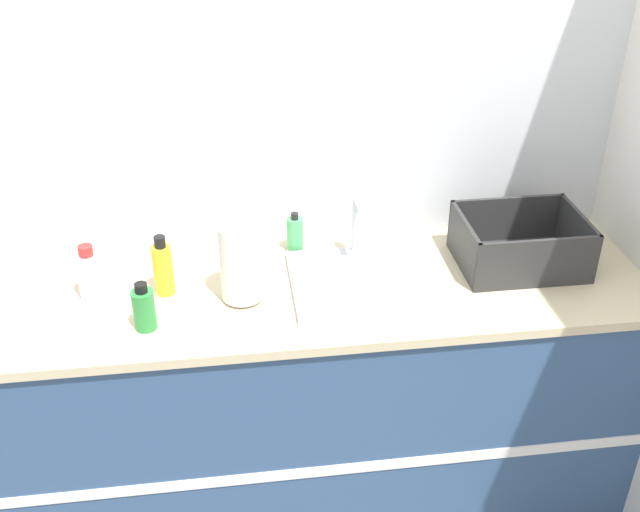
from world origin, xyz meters
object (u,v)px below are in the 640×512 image
object	(u,v)px
paper_towel_roll	(241,263)
bottle_green	(144,309)
dish_rack	(519,247)
soap_dispenser	(295,234)
bottle_yellow	(163,268)
sink	(364,278)
bottle_white_spray	(90,275)

from	to	relation	value
paper_towel_roll	bottle_green	world-z (taller)	paper_towel_roll
dish_rack	bottle_green	distance (m)	1.16
soap_dispenser	bottle_yellow	bearing A→B (deg)	-154.66
sink	bottle_white_spray	world-z (taller)	sink
paper_towel_roll	sink	bearing A→B (deg)	6.02
bottle_yellow	soap_dispenser	xyz separation A→B (m)	(0.41, 0.19, -0.02)
sink	dish_rack	bearing A→B (deg)	5.15
dish_rack	soap_dispenser	size ratio (longest dim) A/B	2.77
paper_towel_roll	soap_dispenser	world-z (taller)	paper_towel_roll
dish_rack	bottle_yellow	world-z (taller)	bottle_yellow
paper_towel_roll	dish_rack	xyz separation A→B (m)	(0.87, 0.08, -0.06)
sink	bottle_green	xyz separation A→B (m)	(-0.64, -0.15, 0.05)
bottle_green	bottle_yellow	bearing A→B (deg)	75.16
sink	bottle_yellow	world-z (taller)	sink
dish_rack	bottle_green	size ratio (longest dim) A/B	2.62
paper_towel_roll	bottle_green	size ratio (longest dim) A/B	1.69
paper_towel_roll	soap_dispenser	bearing A→B (deg)	54.86
sink	bottle_green	world-z (taller)	sink
sink	dish_rack	distance (m)	0.51
sink	soap_dispenser	world-z (taller)	sink
dish_rack	paper_towel_roll	bearing A→B (deg)	-174.48
bottle_yellow	bottle_green	xyz separation A→B (m)	(-0.05, -0.17, -0.02)
paper_towel_roll	bottle_green	bearing A→B (deg)	-158.43
bottle_white_spray	bottle_yellow	bearing A→B (deg)	-1.35
bottle_yellow	paper_towel_roll	bearing A→B (deg)	-16.16
paper_towel_roll	soap_dispenser	size ratio (longest dim) A/B	1.78
paper_towel_roll	bottle_yellow	bearing A→B (deg)	163.84
bottle_white_spray	bottle_green	world-z (taller)	bottle_white_spray
dish_rack	bottle_white_spray	world-z (taller)	bottle_white_spray
paper_towel_roll	bottle_white_spray	distance (m)	0.45
bottle_white_spray	soap_dispenser	distance (m)	0.65
bottle_white_spray	paper_towel_roll	bearing A→B (deg)	-9.17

